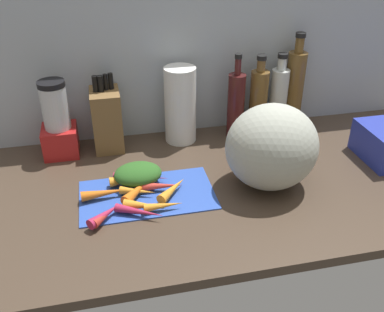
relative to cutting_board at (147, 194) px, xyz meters
The scene contains 25 objects.
ground_plane 26.78cm from the cutting_board, ahead, with size 170.00×80.00×3.00cm, color #47382B.
wall_back 57.62cm from the cutting_board, 57.57° to the left, with size 170.00×3.00×60.00cm, color #ADB7C1.
cutting_board is the anchor object (origin of this frame).
carrot_0 15.90cm from the cutting_board, 143.03° to the right, with size 3.06×3.06×11.83cm, color #B2264C.
carrot_1 7.85cm from the cutting_board, 96.61° to the left, with size 2.17×2.17×17.48cm, color #B2264C.
carrot_2 6.79cm from the cutting_board, 93.87° to the left, with size 2.95×2.95×10.90cm, color orange.
carrot_3 12.35cm from the cutting_board, behind, with size 3.12×3.12×14.32cm, color orange.
carrot_4 8.47cm from the cutting_board, 104.43° to the right, with size 3.15×3.15×11.18cm, color orange.
carrot_5 8.02cm from the cutting_board, 13.24° to the right, with size 3.19×3.19×12.79cm, color orange.
carrot_6 9.69cm from the cutting_board, 68.09° to the right, with size 2.61×2.61×11.34cm, color orange.
carrot_7 8.64cm from the cutting_board, 131.43° to the left, with size 3.09×3.09×10.38cm, color orange.
carrot_8 10.83cm from the cutting_board, 108.89° to the right, with size 2.54×2.54×14.20cm, color #B2264C.
carrot_9 5.22cm from the cutting_board, ahead, with size 2.78×2.78×12.03cm, color red.
carrot_10 3.27cm from the cutting_board, behind, with size 2.48×2.48×10.72cm, color orange.
carrot_11 15.78cm from the cutting_board, 143.09° to the right, with size 2.86×2.86×10.29cm, color red.
carrot_12 3.33cm from the cutting_board, behind, with size 3.44×3.44×13.65cm, color orange.
carrot_greens_pile 7.55cm from the cutting_board, 106.37° to the left, with size 14.81×11.39×6.27cm, color #2D6023.
winter_squash 40.07cm from the cutting_board, ahead, with size 28.11×25.57×26.54cm, color #B2B7A8.
knife_block 35.82cm from the cutting_board, 105.75° to the left, with size 9.95×13.26×27.01cm.
blender_appliance 42.27cm from the cutting_board, 129.22° to the left, with size 11.69×11.69×26.88cm.
paper_towel_roll 39.21cm from the cutting_board, 62.76° to the left, with size 11.26×11.26×27.81cm, color white.
bottle_0 50.42cm from the cutting_board, 40.30° to the left, with size 6.31×6.31×31.57cm.
bottle_1 57.60cm from the cutting_board, 34.93° to the left, with size 6.67×6.67×30.27cm.
bottle_2 64.79cm from the cutting_board, 31.26° to the left, with size 6.52×6.52×30.12cm.
bottle_3 72.37cm from the cutting_board, 29.89° to the left, with size 7.04×7.04×36.50cm.
Camera 1 is at (-36.61, -111.28, 77.52)cm, focal length 40.87 mm.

